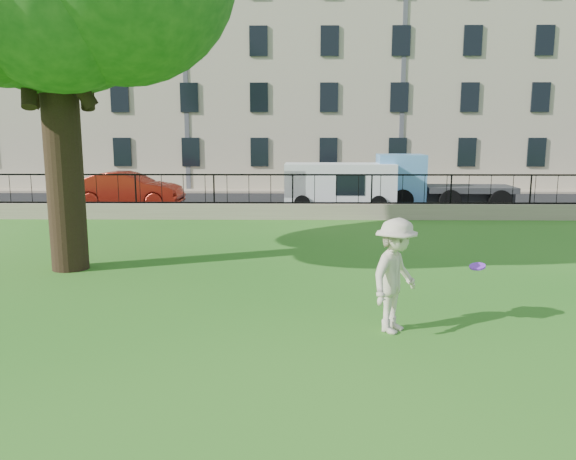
{
  "coord_description": "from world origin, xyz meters",
  "views": [
    {
      "loc": [
        0.13,
        -9.26,
        3.26
      ],
      "look_at": [
        -0.06,
        3.5,
        1.05
      ],
      "focal_mm": 35.0,
      "sensor_mm": 36.0,
      "label": 1
    }
  ],
  "objects_px": {
    "white_van": "(339,186)",
    "man": "(395,276)",
    "frisbee": "(477,266)",
    "red_sedan": "(128,190)",
    "blue_truck": "(441,181)"
  },
  "relations": [
    {
      "from": "white_van",
      "to": "man",
      "type": "bearing_deg",
      "value": -89.46
    },
    {
      "from": "frisbee",
      "to": "white_van",
      "type": "height_order",
      "value": "white_van"
    },
    {
      "from": "frisbee",
      "to": "red_sedan",
      "type": "bearing_deg",
      "value": 124.52
    },
    {
      "from": "frisbee",
      "to": "blue_truck",
      "type": "xyz_separation_m",
      "value": [
        3.28,
        15.31,
        0.15
      ]
    },
    {
      "from": "blue_truck",
      "to": "frisbee",
      "type": "bearing_deg",
      "value": -99.68
    },
    {
      "from": "red_sedan",
      "to": "blue_truck",
      "type": "xyz_separation_m",
      "value": [
        13.8,
        0.0,
        0.39
      ]
    },
    {
      "from": "man",
      "to": "blue_truck",
      "type": "relative_size",
      "value": 0.34
    },
    {
      "from": "man",
      "to": "blue_truck",
      "type": "distance_m",
      "value": 16.41
    },
    {
      "from": "frisbee",
      "to": "red_sedan",
      "type": "distance_m",
      "value": 18.58
    },
    {
      "from": "man",
      "to": "frisbee",
      "type": "distance_m",
      "value": 1.52
    },
    {
      "from": "frisbee",
      "to": "red_sedan",
      "type": "xyz_separation_m",
      "value": [
        -10.53,
        15.31,
        -0.24
      ]
    },
    {
      "from": "man",
      "to": "white_van",
      "type": "height_order",
      "value": "white_van"
    },
    {
      "from": "frisbee",
      "to": "red_sedan",
      "type": "height_order",
      "value": "red_sedan"
    },
    {
      "from": "blue_truck",
      "to": "red_sedan",
      "type": "bearing_deg",
      "value": -177.6
    },
    {
      "from": "red_sedan",
      "to": "blue_truck",
      "type": "height_order",
      "value": "blue_truck"
    }
  ]
}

